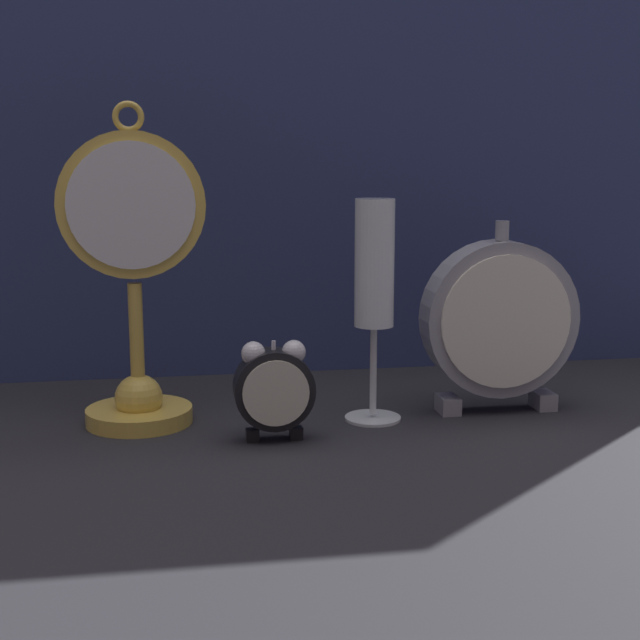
{
  "coord_description": "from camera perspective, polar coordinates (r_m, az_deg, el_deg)",
  "views": [
    {
      "loc": [
        -0.14,
        -0.75,
        0.26
      ],
      "look_at": [
        0.0,
        0.08,
        0.11
      ],
      "focal_mm": 50.0,
      "sensor_mm": 36.0,
      "label": 1
    }
  ],
  "objects": [
    {
      "name": "champagne_flute",
      "position": [
        0.88,
        3.49,
        2.5
      ],
      "size": [
        0.06,
        0.06,
        0.22
      ],
      "color": "silver",
      "rests_on": "ground_plane"
    },
    {
      "name": "alarm_clock_twin_bell",
      "position": [
        0.83,
        -2.96,
        -4.24
      ],
      "size": [
        0.08,
        0.03,
        0.1
      ],
      "color": "black",
      "rests_on": "ground_plane"
    },
    {
      "name": "fabric_backdrop_drape",
      "position": [
        1.09,
        -2.23,
        14.06
      ],
      "size": [
        1.32,
        0.01,
        0.67
      ],
      "primitive_type": "cube",
      "color": "navy",
      "rests_on": "ground_plane"
    },
    {
      "name": "mantel_clock_silver",
      "position": [
        0.94,
        11.41,
        -0.01
      ],
      "size": [
        0.16,
        0.04,
        0.2
      ],
      "color": "gray",
      "rests_on": "ground_plane"
    },
    {
      "name": "ground_plane",
      "position": [
        0.81,
        0.96,
        -8.65
      ],
      "size": [
        4.0,
        4.0,
        0.0
      ],
      "primitive_type": "plane",
      "color": "#232328"
    },
    {
      "name": "pocket_watch_on_stand",
      "position": [
        0.89,
        -11.77,
        1.86
      ],
      "size": [
        0.14,
        0.11,
        0.32
      ],
      "color": "gold",
      "rests_on": "ground_plane"
    }
  ]
}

